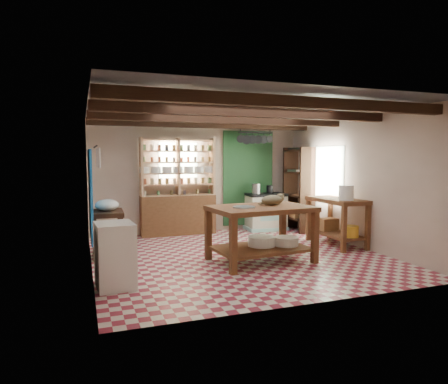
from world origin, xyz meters
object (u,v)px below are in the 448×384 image
object	(u,v)px
work_table	(261,234)
cat	(272,200)
white_cabinet	(115,255)
stove	(266,212)
right_counter	(336,222)
prep_table	(108,233)

from	to	relation	value
work_table	cat	bearing A→B (deg)	11.31
white_cabinet	stove	bearing A→B (deg)	35.82
stove	right_counter	bearing A→B (deg)	-70.07
work_table	prep_table	size ratio (longest dim) A/B	2.05
prep_table	white_cabinet	xyz separation A→B (m)	(-0.02, -1.86, 0.04)
work_table	right_counter	size ratio (longest dim) A/B	1.26
prep_table	right_counter	distance (m)	4.43
stove	white_cabinet	distance (m)	4.97
work_table	stove	world-z (taller)	work_table
white_cabinet	right_counter	xyz separation A→B (m)	(4.40, 1.18, 0.03)
work_table	white_cabinet	xyz separation A→B (m)	(-2.44, -0.56, -0.03)
white_cabinet	cat	world-z (taller)	cat
cat	prep_table	bearing A→B (deg)	139.99
white_cabinet	prep_table	bearing A→B (deg)	85.12
work_table	cat	size ratio (longest dim) A/B	4.35
white_cabinet	cat	xyz separation A→B (m)	(2.68, 0.64, 0.59)
stove	right_counter	distance (m)	2.10
right_counter	white_cabinet	bearing A→B (deg)	-165.28
cat	right_counter	bearing A→B (deg)	2.34
white_cabinet	right_counter	size ratio (longest dim) A/B	0.67
work_table	cat	world-z (taller)	cat
stove	work_table	bearing A→B (deg)	-113.92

